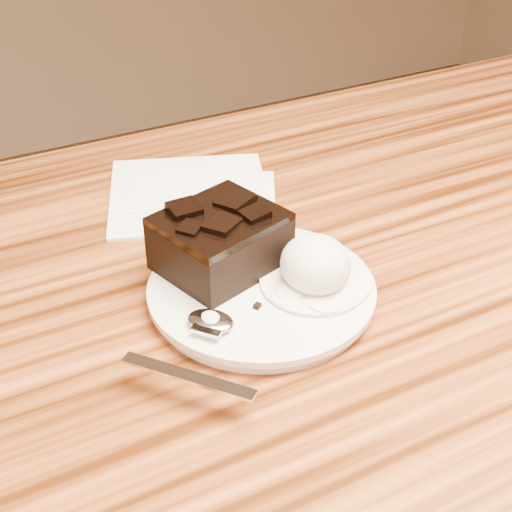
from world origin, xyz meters
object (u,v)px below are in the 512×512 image
plate (261,293)px  spoon (211,323)px  ice_cream_scoop (315,264)px  napkin (189,192)px  brownie (220,244)px

plate → spoon: 0.07m
ice_cream_scoop → napkin: ice_cream_scoop is taller
plate → ice_cream_scoop: 0.05m
brownie → napkin: 0.16m
brownie → ice_cream_scoop: 0.08m
brownie → ice_cream_scoop: (0.06, -0.06, -0.00)m
plate → brownie: brownie is taller
plate → napkin: bearing=84.5°
spoon → brownie: bearing=19.7°
spoon → napkin: size_ratio=0.94×
brownie → spoon: size_ratio=0.63×
ice_cream_scoop → brownie: bearing=133.4°
plate → brownie: (-0.02, 0.04, 0.03)m
napkin → plate: bearing=-95.5°
plate → spoon: size_ratio=1.25×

